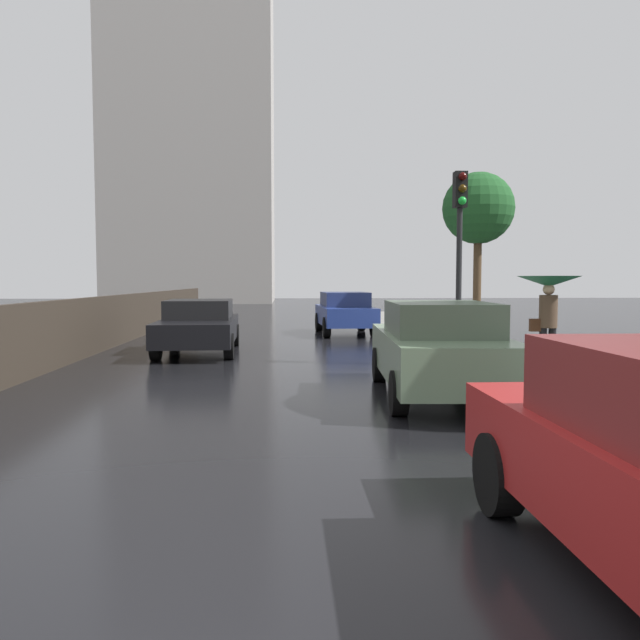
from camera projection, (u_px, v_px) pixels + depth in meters
ground at (187, 626)px, 3.25m from camera, size 120.00×120.00×0.00m
car_black_mid_road at (199, 325)px, 15.57m from camera, size 2.01×4.56×1.34m
car_green_far_ahead at (438, 348)px, 9.66m from camera, size 2.01×4.42×1.50m
car_blue_behind_camera at (345, 312)px, 21.01m from camera, size 1.93×3.90×1.43m
pedestrian_with_umbrella_near at (549, 293)px, 11.54m from camera, size 1.17×1.17×1.78m
traffic_light at (460, 229)px, 12.92m from camera, size 0.26×0.39×3.98m
street_tree_near at (478, 210)px, 19.57m from camera, size 2.28×2.28×5.29m
distant_tower at (194, 139)px, 51.92m from camera, size 13.41×11.09×27.68m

